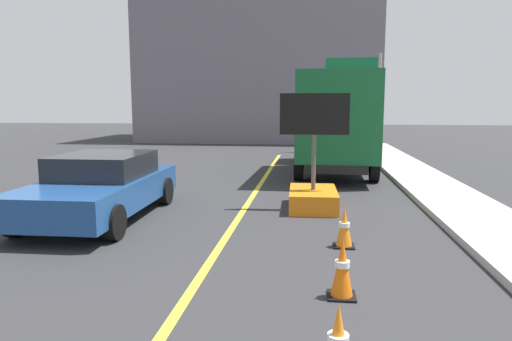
# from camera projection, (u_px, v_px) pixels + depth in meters

# --- Properties ---
(arrow_board_trailer) EXTENTS (1.60, 1.83, 2.70)m
(arrow_board_trailer) POSITION_uv_depth(u_px,v_px,m) (313.00, 188.00, 10.85)
(arrow_board_trailer) COLOR orange
(arrow_board_trailer) RESTS_ON ground
(box_truck) EXTENTS (2.86, 7.94, 3.45)m
(box_truck) POSITION_uv_depth(u_px,v_px,m) (336.00, 121.00, 16.58)
(box_truck) COLOR black
(box_truck) RESTS_ON ground
(pickup_car) EXTENTS (2.19, 4.68, 1.38)m
(pickup_car) POSITION_uv_depth(u_px,v_px,m) (101.00, 186.00, 9.92)
(pickup_car) COLOR navy
(pickup_car) RESTS_ON ground
(highway_guide_sign) EXTENTS (2.79, 0.19, 5.00)m
(highway_guide_sign) POSITION_uv_depth(u_px,v_px,m) (363.00, 85.00, 23.27)
(highway_guide_sign) COLOR gray
(highway_guide_sign) RESTS_ON ground
(far_building_block) EXTENTS (15.51, 9.60, 9.80)m
(far_building_block) POSITION_uv_depth(u_px,v_px,m) (262.00, 70.00, 32.52)
(far_building_block) COLOR slate
(far_building_block) RESTS_ON ground
(traffic_cone_far_lane) EXTENTS (0.36, 0.36, 0.78)m
(traffic_cone_far_lane) POSITION_uv_depth(u_px,v_px,m) (342.00, 268.00, 5.83)
(traffic_cone_far_lane) COLOR black
(traffic_cone_far_lane) RESTS_ON ground
(traffic_cone_curbside) EXTENTS (0.36, 0.36, 0.69)m
(traffic_cone_curbside) POSITION_uv_depth(u_px,v_px,m) (344.00, 228.00, 7.91)
(traffic_cone_curbside) COLOR black
(traffic_cone_curbside) RESTS_ON ground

